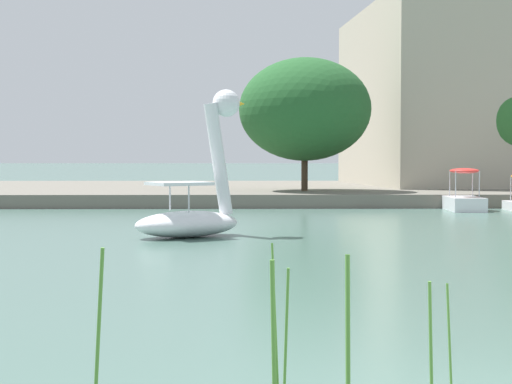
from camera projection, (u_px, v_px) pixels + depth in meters
shore_bank_far at (286, 191)px, 40.04m from camera, size 128.02×19.59×0.54m
swan_boat at (195, 201)px, 19.30m from camera, size 3.06×2.57×3.69m
pedal_boat_red at (464, 198)px, 29.18m from camera, size 1.32×2.41×1.59m
tree_broadleaf_left at (305, 109)px, 33.84m from camera, size 8.04×8.08×5.78m
tree_willow_overhanging at (486, 124)px, 38.22m from camera, size 7.07×7.33×5.92m
apartment_block at (504, 98)px, 42.58m from camera, size 16.68×14.64×9.46m
reed_clump_foreground at (287, 353)px, 5.22m from camera, size 2.45×1.24×1.38m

